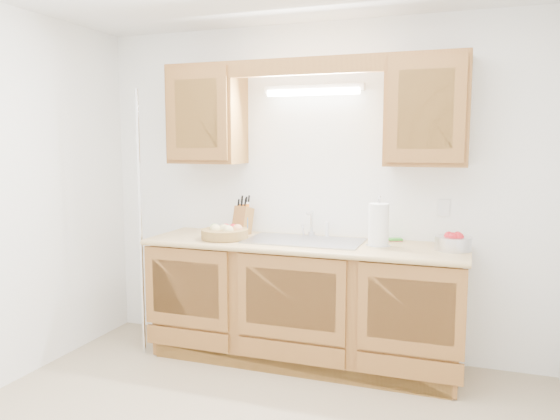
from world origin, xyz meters
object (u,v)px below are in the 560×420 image
at_px(knife_block, 243,220).
at_px(paper_towel, 379,225).
at_px(apple_bowl, 453,242).
at_px(fruit_basket, 225,232).

relative_size(knife_block, paper_towel, 0.90).
xyz_separation_m(knife_block, paper_towel, (1.08, -0.16, 0.03)).
height_order(paper_towel, apple_bowl, paper_towel).
distance_m(paper_towel, apple_bowl, 0.50).
height_order(fruit_basket, knife_block, knife_block).
bearing_deg(paper_towel, knife_block, 171.76).
bearing_deg(fruit_basket, knife_block, 78.86).
xyz_separation_m(knife_block, apple_bowl, (1.57, -0.12, -0.06)).
distance_m(fruit_basket, paper_towel, 1.13).
xyz_separation_m(fruit_basket, apple_bowl, (1.62, 0.11, 0.01)).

